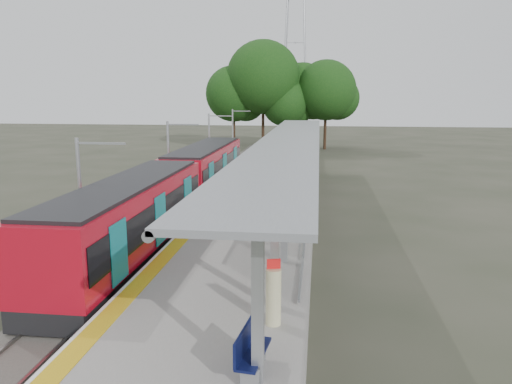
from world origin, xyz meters
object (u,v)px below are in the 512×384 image
at_px(bench_mid, 297,223).
at_px(info_pillar_near, 273,296).
at_px(info_pillar_far, 288,161).
at_px(litter_bin, 276,192).
at_px(train, 177,188).
at_px(bench_far, 308,162).
at_px(bench_near, 249,350).

xyz_separation_m(bench_mid, info_pillar_near, (-0.22, -8.87, 0.29)).
relative_size(info_pillar_far, litter_bin, 2.04).
distance_m(train, litter_bin, 5.85).
relative_size(train, bench_far, 16.00).
bearing_deg(bench_mid, info_pillar_near, -103.75).
bearing_deg(bench_near, info_pillar_near, 89.78).
height_order(train, info_pillar_near, train).
bearing_deg(bench_mid, bench_near, -105.01).
relative_size(bench_far, info_pillar_near, 0.94).
bearing_deg(info_pillar_near, info_pillar_far, 79.51).
xyz_separation_m(train, litter_bin, (5.23, 2.54, -0.62)).
distance_m(train, bench_near, 17.22).
bearing_deg(bench_near, train, 118.32).
xyz_separation_m(bench_mid, bench_far, (0.10, 19.08, 0.08)).
relative_size(train, bench_mid, 18.57).
xyz_separation_m(bench_mid, info_pillar_far, (-1.58, 18.74, 0.26)).
relative_size(bench_near, bench_mid, 1.08).
bearing_deg(train, info_pillar_far, 69.63).
relative_size(info_pillar_near, info_pillar_far, 1.04).
distance_m(bench_far, litter_bin, 11.93).
bearing_deg(info_pillar_near, bench_far, 76.03).
distance_m(bench_mid, info_pillar_far, 18.81).
bearing_deg(info_pillar_near, litter_bin, 81.42).
bearing_deg(litter_bin, info_pillar_near, -85.26).
xyz_separation_m(train, bench_near, (6.26, -16.03, -0.49)).
bearing_deg(info_pillar_near, bench_near, -110.52).
distance_m(bench_near, info_pillar_far, 30.07).
distance_m(bench_near, bench_mid, 11.32).
xyz_separation_m(bench_near, info_pillar_near, (0.31, 2.44, 0.24)).
xyz_separation_m(info_pillar_near, litter_bin, (-1.34, 16.13, -0.36)).
distance_m(bench_near, bench_far, 30.39).
height_order(bench_mid, litter_bin, bench_mid).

